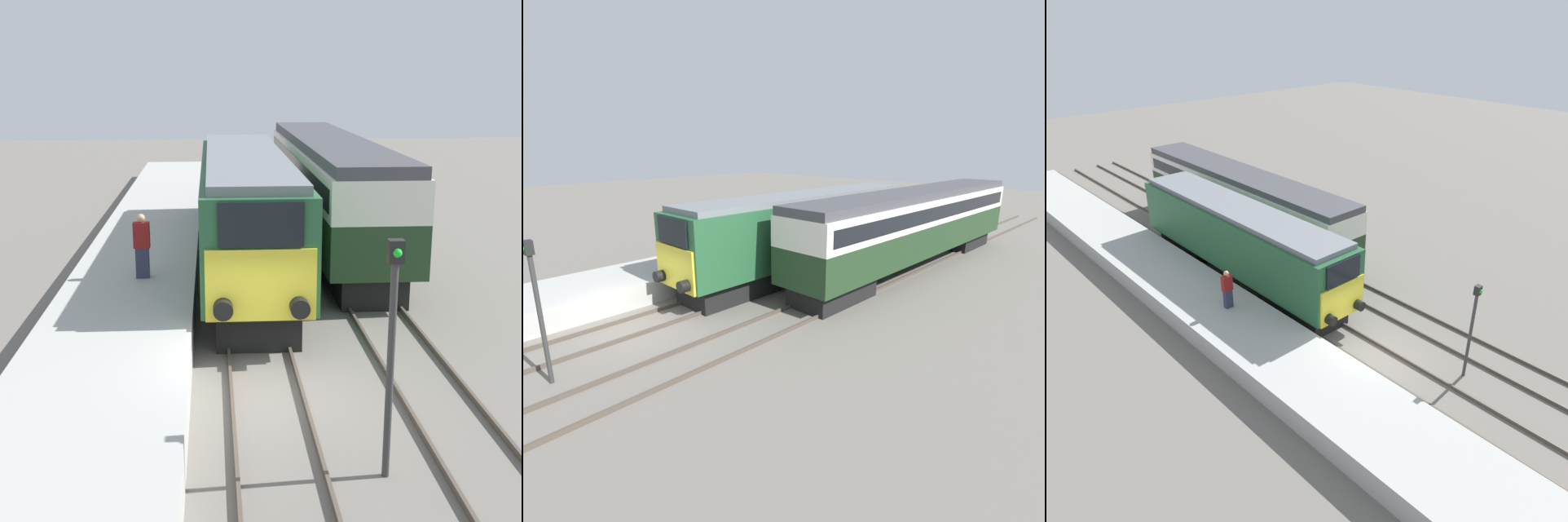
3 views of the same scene
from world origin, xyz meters
TOP-DOWN VIEW (x-y plane):
  - ground_plane at (0.00, 0.00)m, footprint 120.00×120.00m
  - platform_left at (-3.30, 8.00)m, footprint 3.50×50.00m
  - rails_near_track at (0.00, 5.00)m, footprint 1.51×60.00m
  - rails_far_track at (3.40, 5.00)m, footprint 1.50×60.00m
  - locomotive at (0.00, 9.17)m, footprint 2.70×14.96m
  - passenger_carriage at (3.40, 13.70)m, footprint 2.75×17.64m
  - person_on_platform at (-2.98, 5.93)m, footprint 0.44×0.26m
  - signal_post at (1.70, -3.05)m, footprint 0.24×0.28m

SIDE VIEW (x-z plane):
  - ground_plane at x=0.00m, z-range 0.00..0.00m
  - rails_near_track at x=0.00m, z-range 0.00..0.14m
  - rails_far_track at x=3.40m, z-range 0.00..0.14m
  - platform_left at x=-3.30m, z-range 0.00..0.92m
  - person_on_platform at x=-2.98m, z-range 0.92..2.70m
  - locomotive at x=0.00m, z-range 0.24..4.22m
  - signal_post at x=1.70m, z-range 0.37..4.33m
  - passenger_carriage at x=3.40m, z-range 0.42..4.47m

